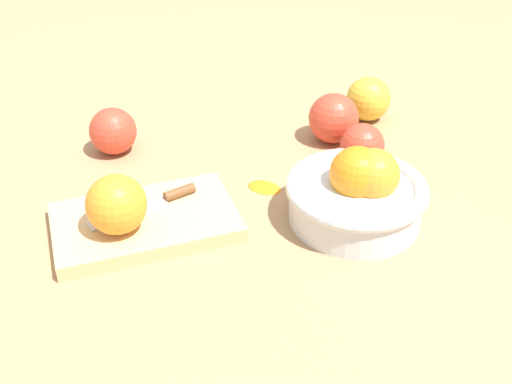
# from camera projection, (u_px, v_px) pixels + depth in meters

# --- Properties ---
(ground_plane) EXTENTS (2.40, 2.40, 0.00)m
(ground_plane) POSITION_uv_depth(u_px,v_px,m) (246.00, 186.00, 0.93)
(ground_plane) COLOR tan
(bowl) EXTENTS (0.19, 0.19, 0.11)m
(bowl) POSITION_uv_depth(u_px,v_px,m) (358.00, 193.00, 0.84)
(bowl) COLOR silver
(bowl) RESTS_ON ground_plane
(cutting_board) EXTENTS (0.27, 0.19, 0.02)m
(cutting_board) POSITION_uv_depth(u_px,v_px,m) (145.00, 222.00, 0.84)
(cutting_board) COLOR #DBB77F
(cutting_board) RESTS_ON ground_plane
(orange_on_board) EXTENTS (0.08, 0.08, 0.08)m
(orange_on_board) POSITION_uv_depth(u_px,v_px,m) (116.00, 205.00, 0.78)
(orange_on_board) COLOR orange
(orange_on_board) RESTS_ON cutting_board
(knife) EXTENTS (0.15, 0.08, 0.01)m
(knife) POSITION_uv_depth(u_px,v_px,m) (158.00, 201.00, 0.85)
(knife) COLOR silver
(knife) RESTS_ON cutting_board
(apple_front_left) EXTENTS (0.07, 0.07, 0.07)m
(apple_front_left) POSITION_uv_depth(u_px,v_px,m) (362.00, 146.00, 0.96)
(apple_front_left) COLOR #D6422D
(apple_front_left) RESTS_ON ground_plane
(apple_front_left_2) EXTENTS (0.08, 0.08, 0.08)m
(apple_front_left_2) POSITION_uv_depth(u_px,v_px,m) (334.00, 118.00, 1.02)
(apple_front_left_2) COLOR #D6422D
(apple_front_left_2) RESTS_ON ground_plane
(apple_front_right) EXTENTS (0.08, 0.08, 0.08)m
(apple_front_right) POSITION_uv_depth(u_px,v_px,m) (113.00, 131.00, 0.99)
(apple_front_right) COLOR #D6422D
(apple_front_right) RESTS_ON ground_plane
(apple_front_left_3) EXTENTS (0.08, 0.08, 0.08)m
(apple_front_left_3) POSITION_uv_depth(u_px,v_px,m) (368.00, 99.00, 1.09)
(apple_front_left_3) COLOR gold
(apple_front_left_3) RESTS_ON ground_plane
(citrus_peel) EXTENTS (0.06, 0.06, 0.01)m
(citrus_peel) POSITION_uv_depth(u_px,v_px,m) (264.00, 186.00, 0.92)
(citrus_peel) COLOR orange
(citrus_peel) RESTS_ON ground_plane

